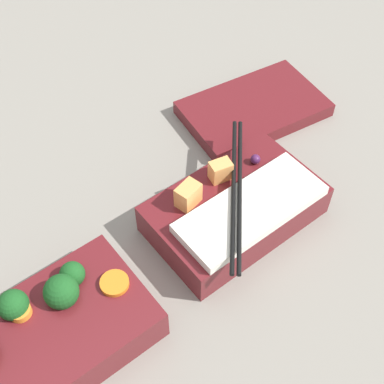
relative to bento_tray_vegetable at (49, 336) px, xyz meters
name	(u,v)px	position (x,y,z in m)	size (l,w,h in m)	color
ground_plane	(155,280)	(0.12, 0.00, -0.03)	(3.00, 3.00, 0.00)	gray
bento_tray_vegetable	(49,336)	(0.00, 0.00, 0.00)	(0.20, 0.12, 0.07)	maroon
bento_tray_rice	(236,209)	(0.25, 0.01, 0.00)	(0.20, 0.17, 0.07)	maroon
bento_lid	(253,109)	(0.39, 0.13, -0.02)	(0.19, 0.12, 0.02)	maroon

